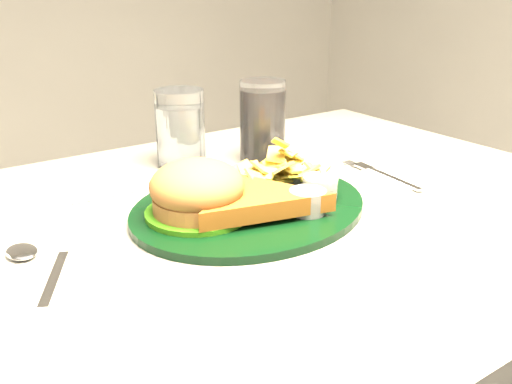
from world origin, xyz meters
TOP-DOWN VIEW (x-y plane):
  - dinner_plate at (0.05, 0.00)m, footprint 0.40×0.36m
  - water_glass at (0.06, 0.24)m, footprint 0.10×0.10m
  - cola_glass at (0.19, 0.17)m, footprint 0.10×0.10m
  - fork_napkin at (0.30, -0.02)m, footprint 0.13×0.16m
  - spoon at (-0.24, -0.03)m, footprint 0.12×0.17m
  - wrapped_straw at (-0.06, 0.17)m, footprint 0.17×0.07m

SIDE VIEW (x-z plane):
  - wrapped_straw at x=-0.06m, z-range 0.75..0.76m
  - fork_napkin at x=0.30m, z-range 0.75..0.76m
  - spoon at x=-0.24m, z-range 0.75..0.76m
  - dinner_plate at x=0.05m, z-range 0.75..0.83m
  - water_glass at x=0.06m, z-range 0.75..0.88m
  - cola_glass at x=0.19m, z-range 0.75..0.89m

